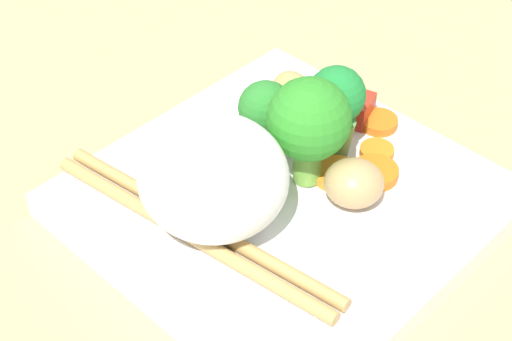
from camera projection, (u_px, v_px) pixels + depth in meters
ground_plane at (284, 223)px, 52.44cm from camera, size 110.00×110.00×2.00cm
square_plate at (285, 202)px, 51.16cm from camera, size 23.43×23.43×1.83cm
rice_mound at (213, 177)px, 46.20cm from camera, size 12.01×11.90×7.20cm
broccoli_floret_0 at (303, 118)px, 48.79cm from camera, size 5.20×5.20×7.44cm
broccoli_floret_1 at (336, 100)px, 51.03cm from camera, size 3.75×3.75×6.35cm
broccoli_floret_2 at (266, 109)px, 51.71cm from camera, size 3.59×3.59×5.16cm
carrot_slice_0 at (380, 123)px, 55.16cm from camera, size 2.79×2.79×0.64cm
carrot_slice_1 at (268, 119)px, 55.42cm from camera, size 2.84×2.84×0.76cm
carrot_slice_2 at (298, 131)px, 54.42cm from camera, size 2.98×2.98×0.73cm
carrot_slice_3 at (337, 174)px, 51.35cm from camera, size 3.95×3.95×0.59cm
carrot_slice_4 at (377, 152)px, 52.92cm from camera, size 3.18×3.18×0.63cm
carrot_slice_5 at (375, 173)px, 51.36cm from camera, size 4.21×4.21×0.70cm
pepper_chunk_0 at (323, 118)px, 55.08cm from camera, size 3.28×3.35×1.26cm
pepper_chunk_1 at (351, 108)px, 55.47cm from camera, size 3.34×3.17×1.85cm
chicken_piece_1 at (293, 94)px, 55.61cm from camera, size 4.52×3.81×3.05cm
chicken_piece_2 at (354, 183)px, 49.01cm from camera, size 5.03×4.98×2.89cm
chopstick_pair at (193, 228)px, 47.57cm from camera, size 20.82×4.86×0.86cm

